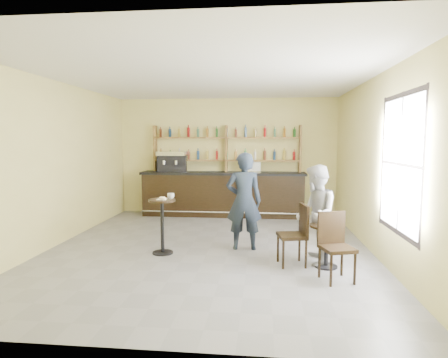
# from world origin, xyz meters

# --- Properties ---
(floor) EXTENTS (7.00, 7.00, 0.00)m
(floor) POSITION_xyz_m (0.00, 0.00, 0.00)
(floor) COLOR slate
(floor) RESTS_ON ground
(ceiling) EXTENTS (7.00, 7.00, 0.00)m
(ceiling) POSITION_xyz_m (0.00, 0.00, 3.20)
(ceiling) COLOR white
(ceiling) RESTS_ON wall_back
(wall_back) EXTENTS (7.00, 0.00, 7.00)m
(wall_back) POSITION_xyz_m (0.00, 3.50, 1.60)
(wall_back) COLOR #E3D781
(wall_back) RESTS_ON floor
(wall_front) EXTENTS (7.00, 0.00, 7.00)m
(wall_front) POSITION_xyz_m (0.00, -3.50, 1.60)
(wall_front) COLOR #E3D781
(wall_front) RESTS_ON floor
(wall_left) EXTENTS (0.00, 7.00, 7.00)m
(wall_left) POSITION_xyz_m (-3.00, 0.00, 1.60)
(wall_left) COLOR #E3D781
(wall_left) RESTS_ON floor
(wall_right) EXTENTS (0.00, 7.00, 7.00)m
(wall_right) POSITION_xyz_m (3.00, 0.00, 1.60)
(wall_right) COLOR #E3D781
(wall_right) RESTS_ON floor
(window_pane) EXTENTS (0.00, 2.00, 2.00)m
(window_pane) POSITION_xyz_m (2.99, -1.20, 1.70)
(window_pane) COLOR white
(window_pane) RESTS_ON wall_right
(window_frame) EXTENTS (0.04, 1.70, 2.10)m
(window_frame) POSITION_xyz_m (2.99, -1.20, 1.70)
(window_frame) COLOR black
(window_frame) RESTS_ON wall_right
(shelf_unit) EXTENTS (4.00, 0.26, 1.40)m
(shelf_unit) POSITION_xyz_m (0.00, 3.37, 1.81)
(shelf_unit) COLOR brown
(shelf_unit) RESTS_ON wall_back
(liquor_bottles) EXTENTS (3.68, 0.10, 1.00)m
(liquor_bottles) POSITION_xyz_m (0.00, 3.37, 1.98)
(liquor_bottles) COLOR #8C5919
(liquor_bottles) RESTS_ON shelf_unit
(bar_counter) EXTENTS (4.42, 0.86, 1.20)m
(bar_counter) POSITION_xyz_m (-0.07, 3.15, 0.60)
(bar_counter) COLOR black
(bar_counter) RESTS_ON floor
(espresso_machine) EXTENTS (0.84, 0.60, 0.55)m
(espresso_machine) POSITION_xyz_m (-1.47, 3.15, 1.47)
(espresso_machine) COLOR black
(espresso_machine) RESTS_ON bar_counter
(pastry_case) EXTENTS (0.48, 0.39, 0.28)m
(pastry_case) POSITION_xyz_m (0.73, 3.15, 1.34)
(pastry_case) COLOR silver
(pastry_case) RESTS_ON bar_counter
(pedestal_table) EXTENTS (0.49, 0.49, 1.00)m
(pedestal_table) POSITION_xyz_m (-0.80, -0.40, 0.50)
(pedestal_table) COLOR black
(pedestal_table) RESTS_ON floor
(napkin) EXTENTS (0.17, 0.17, 0.00)m
(napkin) POSITION_xyz_m (-0.80, -0.40, 1.00)
(napkin) COLOR white
(napkin) RESTS_ON pedestal_table
(donut) EXTENTS (0.14, 0.14, 0.04)m
(donut) POSITION_xyz_m (-0.79, -0.41, 1.02)
(donut) COLOR gold
(donut) RESTS_ON napkin
(cup_pedestal) EXTENTS (0.14, 0.14, 0.10)m
(cup_pedestal) POSITION_xyz_m (-0.66, -0.30, 1.05)
(cup_pedestal) COLOR white
(cup_pedestal) RESTS_ON pedestal_table
(man_main) EXTENTS (0.70, 0.49, 1.83)m
(man_main) POSITION_xyz_m (0.65, 0.04, 0.92)
(man_main) COLOR black
(man_main) RESTS_ON floor
(cafe_table) EXTENTS (0.56, 0.56, 0.70)m
(cafe_table) POSITION_xyz_m (2.03, -0.85, 0.35)
(cafe_table) COLOR black
(cafe_table) RESTS_ON floor
(cup_cafe) EXTENTS (0.11, 0.11, 0.10)m
(cup_cafe) POSITION_xyz_m (2.08, -0.85, 0.75)
(cup_cafe) COLOR white
(cup_cafe) RESTS_ON cafe_table
(chair_west) EXTENTS (0.51, 0.51, 1.01)m
(chair_west) POSITION_xyz_m (1.48, -0.80, 0.50)
(chair_west) COLOR black
(chair_west) RESTS_ON floor
(chair_south) EXTENTS (0.54, 0.54, 1.00)m
(chair_south) POSITION_xyz_m (2.08, -1.45, 0.50)
(chair_south) COLOR black
(chair_south) RESTS_ON floor
(patron_second) EXTENTS (0.68, 0.84, 1.65)m
(patron_second) POSITION_xyz_m (1.88, -0.66, 0.83)
(patron_second) COLOR #929397
(patron_second) RESTS_ON floor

